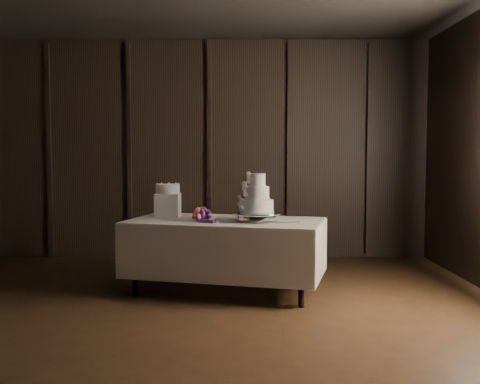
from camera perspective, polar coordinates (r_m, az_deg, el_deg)
name	(u,v)px	position (r m, az deg, el deg)	size (l,w,h in m)	color
room	(186,147)	(4.27, -5.54, 4.59)	(6.08, 7.08, 3.08)	black
display_table	(226,253)	(5.88, -1.47, -6.17)	(2.19, 1.51, 0.76)	silver
cake_stand	(257,217)	(5.68, 1.74, -2.57)	(0.48, 0.48, 0.09)	silver
wedding_cake	(254,197)	(5.65, 1.46, -0.55)	(0.37, 0.33, 0.40)	white
bouquet	(202,216)	(5.72, -3.84, -2.40)	(0.27, 0.37, 0.17)	#BD3F49
box_pedestal	(168,205)	(6.17, -7.34, -1.32)	(0.26, 0.26, 0.25)	white
small_cake	(168,189)	(6.16, -7.35, 0.31)	(0.26, 0.26, 0.10)	white
cake_knife	(277,222)	(5.59, 3.78, -3.09)	(0.37, 0.02, 0.01)	silver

